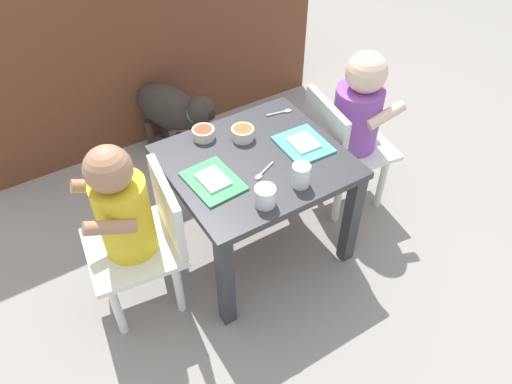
% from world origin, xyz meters
% --- Properties ---
extents(ground_plane, '(7.00, 7.00, 0.00)m').
position_xyz_m(ground_plane, '(0.00, 0.00, 0.00)').
color(ground_plane, gray).
extents(kitchen_cabinet_back, '(1.63, 0.31, 0.97)m').
position_xyz_m(kitchen_cabinet_back, '(0.00, 0.98, 0.48)').
color(kitchen_cabinet_back, brown).
rests_on(kitchen_cabinet_back, ground).
extents(dining_table, '(0.56, 0.51, 0.42)m').
position_xyz_m(dining_table, '(0.00, 0.00, 0.35)').
color(dining_table, '#333338').
rests_on(dining_table, ground).
extents(seated_child_left, '(0.31, 0.31, 0.66)m').
position_xyz_m(seated_child_left, '(-0.44, 0.00, 0.41)').
color(seated_child_left, white).
rests_on(seated_child_left, ground).
extents(seated_child_right, '(0.32, 0.32, 0.66)m').
position_xyz_m(seated_child_right, '(0.44, 0.03, 0.41)').
color(seated_child_right, white).
rests_on(seated_child_right, ground).
extents(dog, '(0.28, 0.41, 0.34)m').
position_xyz_m(dog, '(-0.00, 0.68, 0.23)').
color(dog, '#332D28').
rests_on(dog, ground).
extents(food_tray_left, '(0.15, 0.20, 0.02)m').
position_xyz_m(food_tray_left, '(-0.17, -0.02, 0.43)').
color(food_tray_left, green).
rests_on(food_tray_left, dining_table).
extents(food_tray_right, '(0.15, 0.18, 0.02)m').
position_xyz_m(food_tray_right, '(0.17, -0.02, 0.43)').
color(food_tray_right, '#4CC6BC').
rests_on(food_tray_right, dining_table).
extents(water_cup_left, '(0.06, 0.06, 0.07)m').
position_xyz_m(water_cup_left, '(0.05, -0.17, 0.46)').
color(water_cup_left, white).
rests_on(water_cup_left, dining_table).
extents(water_cup_right, '(0.06, 0.06, 0.06)m').
position_xyz_m(water_cup_right, '(-0.09, -0.19, 0.45)').
color(water_cup_right, white).
rests_on(water_cup_right, dining_table).
extents(cereal_bowl_left_side, '(0.08, 0.08, 0.04)m').
position_xyz_m(cereal_bowl_left_side, '(0.02, 0.12, 0.45)').
color(cereal_bowl_left_side, silver).
rests_on(cereal_bowl_left_side, dining_table).
extents(cereal_bowl_right_side, '(0.08, 0.08, 0.04)m').
position_xyz_m(cereal_bowl_right_side, '(-0.09, 0.19, 0.44)').
color(cereal_bowl_right_side, silver).
rests_on(cereal_bowl_right_side, dining_table).
extents(spoon_by_left_tray, '(0.10, 0.05, 0.01)m').
position_xyz_m(spoon_by_left_tray, '(-0.02, -0.07, 0.43)').
color(spoon_by_left_tray, silver).
rests_on(spoon_by_left_tray, dining_table).
extents(spoon_by_right_tray, '(0.10, 0.03, 0.01)m').
position_xyz_m(spoon_by_right_tray, '(0.21, 0.17, 0.43)').
color(spoon_by_right_tray, silver).
rests_on(spoon_by_right_tray, dining_table).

